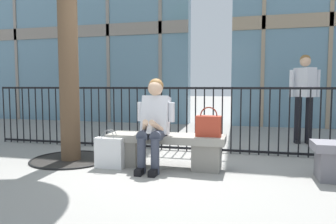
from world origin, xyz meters
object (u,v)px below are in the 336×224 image
object	(u,v)px
handbag_on_bench	(209,126)
stone_bench	(166,147)
shopping_bag	(109,152)
seated_person_with_phone	(154,121)
bystander_at_railing	(304,92)

from	to	relation	value
handbag_on_bench	stone_bench	bearing A→B (deg)	179.01
handbag_on_bench	shopping_bag	distance (m)	1.38
shopping_bag	seated_person_with_phone	bearing A→B (deg)	11.69
handbag_on_bench	bystander_at_railing	xyz separation A→B (m)	(1.54, 2.43, 0.41)
handbag_on_bench	bystander_at_railing	bearing A→B (deg)	57.60
seated_person_with_phone	stone_bench	bearing A→B (deg)	43.73
stone_bench	handbag_on_bench	bearing A→B (deg)	-0.99
handbag_on_bench	bystander_at_railing	distance (m)	2.91
seated_person_with_phone	shopping_bag	distance (m)	0.75
stone_bench	bystander_at_railing	distance (m)	3.30
stone_bench	shopping_bag	bearing A→B (deg)	-160.97
handbag_on_bench	bystander_at_railing	world-z (taller)	bystander_at_railing
stone_bench	seated_person_with_phone	distance (m)	0.42
seated_person_with_phone	bystander_at_railing	xyz separation A→B (m)	(2.26, 2.55, 0.35)
shopping_bag	bystander_at_railing	xyz separation A→B (m)	(2.85, 2.67, 0.79)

